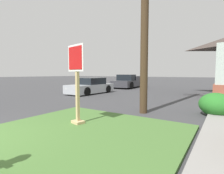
% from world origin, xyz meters
% --- Properties ---
extents(grass_corner_patch, '(5.03, 5.51, 0.08)m').
position_xyz_m(grass_corner_patch, '(1.90, 1.99, 0.04)').
color(grass_corner_patch, '#477033').
rests_on(grass_corner_patch, ground).
extents(stop_sign, '(0.77, 0.35, 2.36)m').
position_xyz_m(stop_sign, '(1.30, 2.93, 1.27)').
color(stop_sign, tan).
rests_on(stop_sign, grass_corner_patch).
extents(manhole_cover, '(0.70, 0.70, 0.02)m').
position_xyz_m(manhole_cover, '(-0.07, 2.20, 0.01)').
color(manhole_cover, black).
rests_on(manhole_cover, ground).
extents(parked_sedan_silver, '(1.97, 4.10, 1.25)m').
position_xyz_m(parked_sedan_silver, '(-4.00, 9.73, 0.54)').
color(parked_sedan_silver, '#ADB2B7').
rests_on(parked_sedan_silver, ground).
extents(pickup_truck_charcoal, '(2.32, 5.10, 1.48)m').
position_xyz_m(pickup_truck_charcoal, '(-4.11, 16.43, 0.62)').
color(pickup_truck_charcoal, '#38383D').
rests_on(pickup_truck_charcoal, ground).
extents(shrub_by_curb, '(1.19, 1.19, 0.87)m').
position_xyz_m(shrub_by_curb, '(4.74, 6.70, 0.44)').
color(shrub_by_curb, '#297226').
rests_on(shrub_by_curb, ground).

